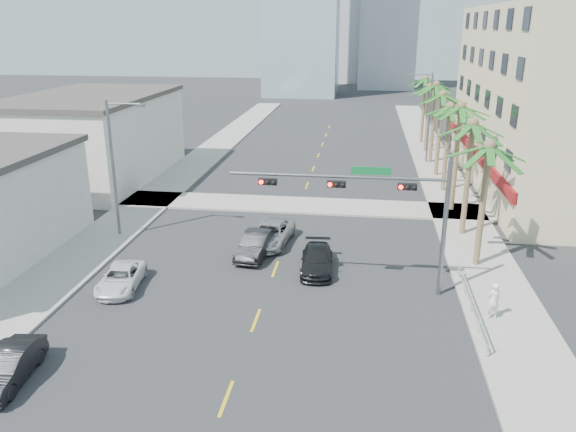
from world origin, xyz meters
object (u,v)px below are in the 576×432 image
object	(u,v)px
car_lane_left	(256,245)
car_lane_center	(271,234)
traffic_signal_mast	(382,200)
pedestrian	(493,301)
car_parked_far	(121,278)
car_lane_right	(317,260)
car_parked_mid	(8,366)

from	to	relation	value
car_lane_left	car_lane_center	world-z (taller)	car_lane_left
traffic_signal_mast	pedestrian	world-z (taller)	traffic_signal_mast
car_lane_left	pedestrian	xyz separation A→B (m)	(12.68, -6.34, 0.34)
car_lane_left	car_parked_far	bearing A→B (deg)	-133.42
traffic_signal_mast	car_lane_left	bearing A→B (deg)	151.93
car_parked_far	car_lane_right	size ratio (longest dim) A/B	0.95
traffic_signal_mast	car_lane_left	world-z (taller)	traffic_signal_mast
car_lane_left	car_lane_center	size ratio (longest dim) A/B	0.88
car_parked_far	traffic_signal_mast	bearing A→B (deg)	-0.18
car_parked_mid	pedestrian	distance (m)	21.33
car_lane_right	pedestrian	xyz separation A→B (m)	(8.78, -4.65, 0.42)
car_parked_far	car_lane_right	xyz separation A→B (m)	(10.20, 3.70, 0.06)
traffic_signal_mast	car_lane_right	size ratio (longest dim) A/B	2.51
car_parked_mid	traffic_signal_mast	bearing A→B (deg)	28.53
traffic_signal_mast	car_lane_center	bearing A→B (deg)	138.36
pedestrian	car_lane_center	bearing A→B (deg)	-52.08
traffic_signal_mast	car_lane_right	xyz separation A→B (m)	(-3.38, 2.19, -4.42)
car_lane_right	pedestrian	bearing A→B (deg)	-31.11
car_parked_far	car_lane_center	size ratio (longest dim) A/B	0.84
car_lane_left	car_lane_right	size ratio (longest dim) A/B	0.99
car_parked_mid	car_lane_center	size ratio (longest dim) A/B	0.82
car_parked_far	car_lane_center	distance (m)	10.16
car_parked_far	pedestrian	world-z (taller)	pedestrian
car_parked_far	pedestrian	xyz separation A→B (m)	(18.98, -0.94, 0.48)
traffic_signal_mast	car_lane_left	xyz separation A→B (m)	(-7.28, 3.88, -4.34)
car_lane_center	car_lane_right	world-z (taller)	car_lane_center
car_lane_left	pedestrian	world-z (taller)	pedestrian
car_parked_far	car_lane_left	distance (m)	8.30
car_parked_mid	car_parked_far	xyz separation A→B (m)	(0.97, 8.51, -0.09)
car_parked_mid	car_parked_far	distance (m)	8.56
car_parked_far	car_lane_left	xyz separation A→B (m)	(6.30, 5.40, 0.14)
traffic_signal_mast	car_parked_far	bearing A→B (deg)	-173.63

